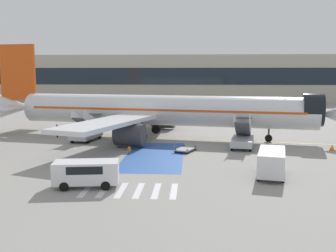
{
  "coord_description": "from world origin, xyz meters",
  "views": [
    {
      "loc": [
        3.79,
        -47.15,
        7.99
      ],
      "look_at": [
        0.85,
        0.29,
        1.47
      ],
      "focal_mm": 42.0,
      "sensor_mm": 36.0,
      "label": 1
    }
  ],
  "objects_px": {
    "airliner": "(157,110)",
    "traffic_cone_0": "(332,148)",
    "fuel_tanker": "(135,108)",
    "traffic_cone_1": "(129,148)",
    "boarding_stairs_aft": "(86,133)",
    "service_van_0": "(272,161)",
    "terminal_building": "(187,78)",
    "ground_crew_0": "(129,132)",
    "baggage_cart": "(186,149)",
    "boarding_stairs_forward": "(242,139)",
    "service_van_1": "(86,171)",
    "ground_crew_1": "(57,130)"
  },
  "relations": [
    {
      "from": "fuel_tanker",
      "to": "ground_crew_0",
      "type": "bearing_deg",
      "value": -75.61
    },
    {
      "from": "boarding_stairs_aft",
      "to": "baggage_cart",
      "type": "bearing_deg",
      "value": -15.09
    },
    {
      "from": "fuel_tanker",
      "to": "baggage_cart",
      "type": "xyz_separation_m",
      "value": [
        9.44,
        -29.22,
        -1.42
      ]
    },
    {
      "from": "boarding_stairs_aft",
      "to": "service_van_1",
      "type": "bearing_deg",
      "value": -64.12
    },
    {
      "from": "baggage_cart",
      "to": "traffic_cone_1",
      "type": "distance_m",
      "value": 5.79
    },
    {
      "from": "airliner",
      "to": "traffic_cone_1",
      "type": "height_order",
      "value": "airliner"
    },
    {
      "from": "airliner",
      "to": "boarding_stairs_aft",
      "type": "distance_m",
      "value": 8.93
    },
    {
      "from": "fuel_tanker",
      "to": "boarding_stairs_aft",
      "type": "bearing_deg",
      "value": -87.93
    },
    {
      "from": "airliner",
      "to": "boarding_stairs_aft",
      "type": "height_order",
      "value": "airliner"
    },
    {
      "from": "boarding_stairs_aft",
      "to": "service_van_1",
      "type": "xyz_separation_m",
      "value": [
        5.04,
        -18.57,
        0.16
      ]
    },
    {
      "from": "ground_crew_1",
      "to": "traffic_cone_1",
      "type": "height_order",
      "value": "ground_crew_1"
    },
    {
      "from": "fuel_tanker",
      "to": "ground_crew_1",
      "type": "xyz_separation_m",
      "value": [
        -6.5,
        -21.66,
        -0.74
      ]
    },
    {
      "from": "traffic_cone_0",
      "to": "fuel_tanker",
      "type": "bearing_deg",
      "value": 131.16
    },
    {
      "from": "airliner",
      "to": "traffic_cone_0",
      "type": "relative_size",
      "value": 72.36
    },
    {
      "from": "boarding_stairs_aft",
      "to": "service_van_0",
      "type": "height_order",
      "value": "boarding_stairs_aft"
    },
    {
      "from": "boarding_stairs_forward",
      "to": "terminal_building",
      "type": "distance_m",
      "value": 69.68
    },
    {
      "from": "fuel_tanker",
      "to": "ground_crew_0",
      "type": "height_order",
      "value": "fuel_tanker"
    },
    {
      "from": "airliner",
      "to": "fuel_tanker",
      "type": "distance_m",
      "value": 21.47
    },
    {
      "from": "airliner",
      "to": "traffic_cone_0",
      "type": "distance_m",
      "value": 20.28
    },
    {
      "from": "boarding_stairs_forward",
      "to": "fuel_tanker",
      "type": "distance_m",
      "value": 31.02
    },
    {
      "from": "terminal_building",
      "to": "service_van_0",
      "type": "bearing_deg",
      "value": -84.58
    },
    {
      "from": "traffic_cone_1",
      "to": "boarding_stairs_aft",
      "type": "bearing_deg",
      "value": 136.54
    },
    {
      "from": "traffic_cone_0",
      "to": "ground_crew_1",
      "type": "bearing_deg",
      "value": 168.5
    },
    {
      "from": "ground_crew_1",
      "to": "terminal_building",
      "type": "distance_m",
      "value": 65.87
    },
    {
      "from": "boarding_stairs_aft",
      "to": "service_van_0",
      "type": "xyz_separation_m",
      "value": [
        18.53,
        -14.92,
        0.27
      ]
    },
    {
      "from": "baggage_cart",
      "to": "service_van_1",
      "type": "bearing_deg",
      "value": 84.5
    },
    {
      "from": "service_van_1",
      "to": "ground_crew_0",
      "type": "xyz_separation_m",
      "value": [
        0.03,
        18.65,
        -0.11
      ]
    },
    {
      "from": "boarding_stairs_forward",
      "to": "fuel_tanker",
      "type": "height_order",
      "value": "boarding_stairs_forward"
    },
    {
      "from": "fuel_tanker",
      "to": "ground_crew_0",
      "type": "distance_m",
      "value": 23.63
    },
    {
      "from": "baggage_cart",
      "to": "airliner",
      "type": "bearing_deg",
      "value": -44.93
    },
    {
      "from": "traffic_cone_1",
      "to": "airliner",
      "type": "bearing_deg",
      "value": 76.1
    },
    {
      "from": "boarding_stairs_forward",
      "to": "traffic_cone_1",
      "type": "relative_size",
      "value": 9.89
    },
    {
      "from": "baggage_cart",
      "to": "traffic_cone_1",
      "type": "bearing_deg",
      "value": 21.78
    },
    {
      "from": "fuel_tanker",
      "to": "traffic_cone_1",
      "type": "height_order",
      "value": "fuel_tanker"
    },
    {
      "from": "ground_crew_0",
      "to": "traffic_cone_0",
      "type": "distance_m",
      "value": 22.14
    },
    {
      "from": "terminal_building",
      "to": "boarding_stairs_aft",
      "type": "bearing_deg",
      "value": -99.4
    },
    {
      "from": "boarding_stairs_forward",
      "to": "ground_crew_0",
      "type": "distance_m",
      "value": 13.14
    },
    {
      "from": "boarding_stairs_aft",
      "to": "terminal_building",
      "type": "relative_size",
      "value": 0.04
    },
    {
      "from": "boarding_stairs_aft",
      "to": "ground_crew_1",
      "type": "height_order",
      "value": "boarding_stairs_aft"
    },
    {
      "from": "boarding_stairs_forward",
      "to": "boarding_stairs_aft",
      "type": "height_order",
      "value": "boarding_stairs_forward"
    },
    {
      "from": "ground_crew_0",
      "to": "traffic_cone_1",
      "type": "distance_m",
      "value": 5.85
    },
    {
      "from": "ground_crew_1",
      "to": "traffic_cone_1",
      "type": "relative_size",
      "value": 2.95
    },
    {
      "from": "traffic_cone_0",
      "to": "airliner",
      "type": "bearing_deg",
      "value": 158.52
    },
    {
      "from": "service_van_0",
      "to": "ground_crew_0",
      "type": "relative_size",
      "value": 2.96
    },
    {
      "from": "baggage_cart",
      "to": "ground_crew_0",
      "type": "bearing_deg",
      "value": -18.75
    },
    {
      "from": "boarding_stairs_aft",
      "to": "fuel_tanker",
      "type": "relative_size",
      "value": 0.62
    },
    {
      "from": "boarding_stairs_forward",
      "to": "traffic_cone_0",
      "type": "height_order",
      "value": "boarding_stairs_forward"
    },
    {
      "from": "service_van_0",
      "to": "terminal_building",
      "type": "distance_m",
      "value": 81.22
    },
    {
      "from": "boarding_stairs_forward",
      "to": "traffic_cone_0",
      "type": "xyz_separation_m",
      "value": [
        8.99,
        -1.06,
        -0.65
      ]
    },
    {
      "from": "service_van_0",
      "to": "traffic_cone_0",
      "type": "distance_m",
      "value": 13.37
    }
  ]
}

